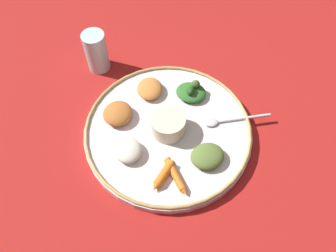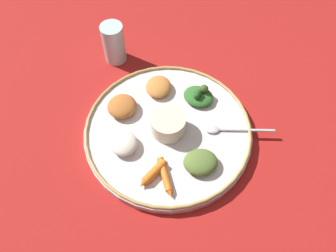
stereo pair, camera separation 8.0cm
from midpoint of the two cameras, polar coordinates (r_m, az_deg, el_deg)
ground_plane at (r=0.83m, az=-2.75°, el=-1.54°), size 2.40×2.40×0.00m
platter at (r=0.83m, az=-2.78°, el=-1.17°), size 0.40×0.40×0.02m
platter_rim at (r=0.81m, az=-2.82°, el=-0.68°), size 0.39×0.39×0.01m
center_bowl at (r=0.80m, az=-2.89°, el=0.18°), size 0.08×0.08×0.05m
spoon at (r=0.83m, az=6.93°, el=0.70°), size 0.16×0.03×0.01m
greens_pile at (r=0.86m, az=1.21°, el=5.49°), size 0.10×0.09×0.04m
carrot_near_spoon at (r=0.75m, az=-3.91°, el=-8.37°), size 0.07×0.07×0.02m
carrot_outer at (r=0.75m, az=-1.76°, el=-8.55°), size 0.04×0.09×0.02m
mound_chickpea at (r=0.84m, az=-11.01°, el=1.84°), size 0.10×0.10×0.03m
mound_rice_white at (r=0.78m, az=-9.62°, el=-4.14°), size 0.08×0.08×0.03m
mound_squash at (r=0.87m, az=-5.67°, el=5.96°), size 0.08×0.08×0.03m
mound_collards at (r=0.77m, az=3.53°, el=-5.21°), size 0.08×0.07×0.03m
drinking_glass at (r=0.96m, az=-14.07°, el=11.30°), size 0.06×0.06×0.11m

